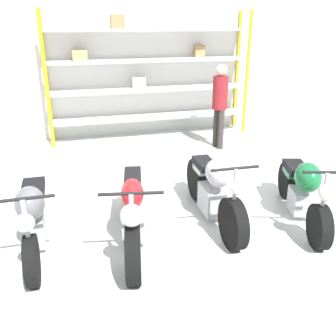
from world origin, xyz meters
TOP-DOWN VIEW (x-y plane):
  - ground_plane at (0.00, 0.00)m, footprint 30.00×30.00m
  - back_wall at (0.00, 4.68)m, footprint 30.00×0.08m
  - shelving_rack at (0.60, 4.32)m, footprint 4.73×0.63m
  - motorcycle_grey at (-1.82, -0.10)m, footprint 0.62×1.92m
  - motorcycle_red at (-0.64, -0.32)m, footprint 0.73×2.09m
  - motorcycle_silver at (0.55, 0.02)m, footprint 0.60×2.07m
  - motorcycle_green at (1.76, -0.30)m, footprint 0.82×1.97m
  - person_browsing at (1.87, 3.03)m, footprint 0.38×0.38m

SIDE VIEW (x-z plane):
  - ground_plane at x=0.00m, z-range 0.00..0.00m
  - motorcycle_silver at x=0.55m, z-range -0.08..0.98m
  - motorcycle_green at x=1.76m, z-range -0.05..0.95m
  - motorcycle_red at x=-0.64m, z-range -0.07..0.97m
  - motorcycle_grey at x=-1.82m, z-range -0.05..0.96m
  - person_browsing at x=1.87m, z-range 0.17..1.96m
  - shelving_rack at x=0.60m, z-range 0.09..2.97m
  - back_wall at x=0.00m, z-range 0.00..3.60m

